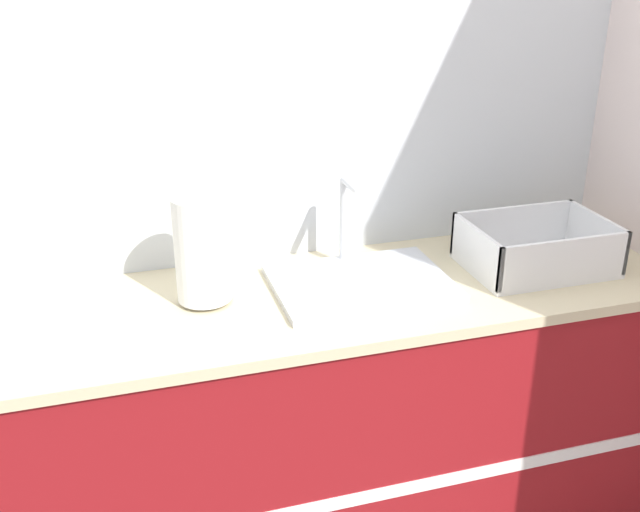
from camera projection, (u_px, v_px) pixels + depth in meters
name	position (u px, v px, depth m)	size (l,w,h in m)	color
wall_back	(256.00, 121.00, 2.07)	(4.56, 0.06, 2.60)	silver
counter_cabinet	(289.00, 438.00, 2.14)	(2.19, 0.58, 0.90)	maroon
sink	(360.00, 279.00, 2.02)	(0.47, 0.35, 0.27)	silver
paper_towel_roll	(202.00, 250.00, 1.89)	(0.14, 0.14, 0.29)	#4C4C51
dish_rack	(536.00, 252.00, 2.12)	(0.40, 0.28, 0.14)	white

